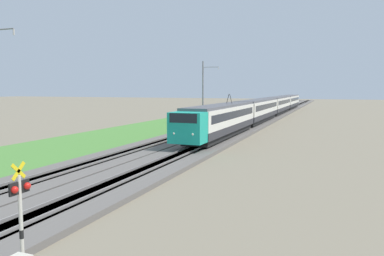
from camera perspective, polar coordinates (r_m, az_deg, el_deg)
The scene contains 8 objects.
ballast_main at distance 60.82m, azimuth 5.72°, elevation 0.93°, with size 240.00×4.40×0.30m.
ballast_adjacent at distance 59.78m, azimuth 9.96°, elevation 0.78°, with size 240.00×4.40×0.30m.
track_main at distance 60.82m, azimuth 5.72°, elevation 0.94°, with size 240.00×1.57×0.45m.
track_adjacent at distance 59.78m, azimuth 9.96°, elevation 0.79°, with size 240.00×1.57×0.45m.
grass_verge at distance 62.85m, azimuth -0.00°, elevation 1.04°, with size 240.00×13.37×0.12m.
passenger_train at distance 70.40m, azimuth 11.72°, elevation 3.27°, with size 83.01×3.01×4.91m.
crossing_signal_far at distance 11.79m, azimuth -24.64°, elevation -11.24°, with size 0.70×0.23×3.47m.
catenary_mast_mid at distance 56.53m, azimuth 1.73°, elevation 5.45°, with size 0.22×2.56×9.60m.
Camera 1 is at (-8.44, -16.00, 5.50)m, focal length 35.00 mm.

